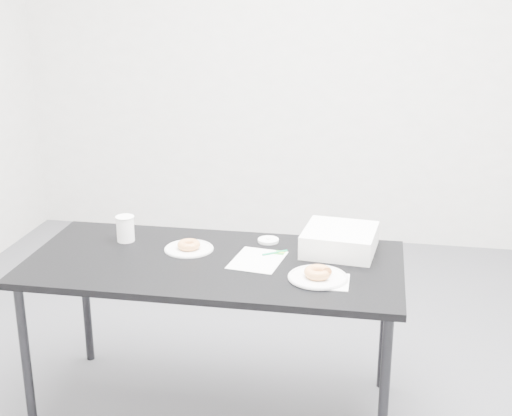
% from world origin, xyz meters
% --- Properties ---
extents(floor, '(4.00, 4.00, 0.00)m').
position_xyz_m(floor, '(0.00, 0.00, 0.00)').
color(floor, '#4C4C51').
rests_on(floor, ground).
extents(wall_back, '(4.00, 0.02, 2.70)m').
position_xyz_m(wall_back, '(0.00, 2.00, 1.35)').
color(wall_back, silver).
rests_on(wall_back, floor).
extents(table, '(1.54, 0.73, 0.70)m').
position_xyz_m(table, '(-0.13, -0.20, 0.65)').
color(table, black).
rests_on(table, floor).
extents(scorecard, '(0.23, 0.27, 0.00)m').
position_xyz_m(scorecard, '(0.05, -0.16, 0.70)').
color(scorecard, white).
rests_on(scorecard, table).
extents(logo_patch, '(0.04, 0.04, 0.00)m').
position_xyz_m(logo_patch, '(0.13, -0.07, 0.70)').
color(logo_patch, green).
rests_on(logo_patch, scorecard).
extents(pen, '(0.10, 0.07, 0.01)m').
position_xyz_m(pen, '(0.11, -0.08, 0.71)').
color(pen, '#0E9A5D').
rests_on(pen, scorecard).
extents(napkin, '(0.16, 0.16, 0.00)m').
position_xyz_m(napkin, '(0.35, -0.32, 0.70)').
color(napkin, white).
rests_on(napkin, table).
extents(plate_near, '(0.23, 0.23, 0.01)m').
position_xyz_m(plate_near, '(0.31, -0.30, 0.71)').
color(plate_near, silver).
rests_on(plate_near, napkin).
extents(donut_near, '(0.12, 0.12, 0.04)m').
position_xyz_m(donut_near, '(0.31, -0.30, 0.73)').
color(donut_near, '#DA8445').
rests_on(donut_near, plate_near).
extents(plate_far, '(0.21, 0.21, 0.01)m').
position_xyz_m(plate_far, '(-0.26, -0.10, 0.70)').
color(plate_far, silver).
rests_on(plate_far, table).
extents(donut_far, '(0.11, 0.11, 0.03)m').
position_xyz_m(donut_far, '(-0.26, -0.10, 0.72)').
color(donut_far, '#DA8445').
rests_on(donut_far, plate_far).
extents(coffee_cup, '(0.08, 0.08, 0.11)m').
position_xyz_m(coffee_cup, '(-0.56, -0.05, 0.76)').
color(coffee_cup, white).
rests_on(coffee_cup, table).
extents(cup_lid, '(0.09, 0.09, 0.01)m').
position_xyz_m(cup_lid, '(0.06, 0.06, 0.71)').
color(cup_lid, white).
rests_on(cup_lid, table).
extents(bakery_box, '(0.32, 0.32, 0.10)m').
position_xyz_m(bakery_box, '(0.37, 0.00, 0.75)').
color(bakery_box, white).
rests_on(bakery_box, table).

